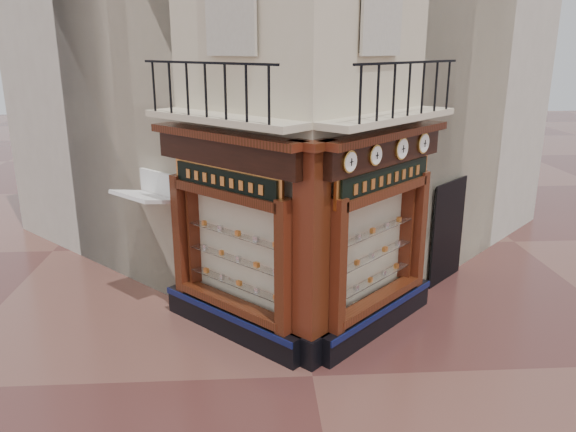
{
  "coord_description": "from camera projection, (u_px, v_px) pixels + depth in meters",
  "views": [
    {
      "loc": [
        -0.92,
        -8.35,
        5.4
      ],
      "look_at": [
        -0.3,
        2.0,
        2.27
      ],
      "focal_mm": 35.0,
      "sensor_mm": 36.0,
      "label": 1
    }
  ],
  "objects": [
    {
      "name": "clock_b",
      "position": [
        376.0,
        155.0,
        9.61
      ],
      "size": [
        0.29,
        0.29,
        0.36
      ],
      "rotation": [
        0.0,
        0.0,
        0.79
      ],
      "color": "gold",
      "rests_on": "ground"
    },
    {
      "name": "main_building",
      "position": [
        290.0,
        21.0,
        13.74
      ],
      "size": [
        11.31,
        11.31,
        12.0
      ],
      "primitive_type": "cube",
      "rotation": [
        0.0,
        0.0,
        0.79
      ],
      "color": "beige",
      "rests_on": "ground"
    },
    {
      "name": "shopfront_right",
      "position": [
        379.0,
        236.0,
        10.6
      ],
      "size": [
        2.86,
        2.86,
        3.98
      ],
      "rotation": [
        0.0,
        0.0,
        0.79
      ],
      "color": "black",
      "rests_on": "ground"
    },
    {
      "name": "signboard_left",
      "position": [
        225.0,
        181.0,
        10.06
      ],
      "size": [
        2.01,
        2.01,
        0.54
      ],
      "rotation": [
        0.0,
        0.0,
        2.36
      ],
      "color": "#EE9846",
      "rests_on": "ground"
    },
    {
      "name": "corner_pilaster",
      "position": [
        311.0,
        259.0,
        9.51
      ],
      "size": [
        0.85,
        0.85,
        3.98
      ],
      "rotation": [
        0.0,
        0.0,
        0.79
      ],
      "color": "black",
      "rests_on": "ground"
    },
    {
      "name": "neighbour_left",
      "position": [
        199.0,
        43.0,
        16.11
      ],
      "size": [
        11.31,
        11.31,
        11.0
      ],
      "primitive_type": "cube",
      "rotation": [
        0.0,
        0.0,
        0.79
      ],
      "color": "beige",
      "rests_on": "ground"
    },
    {
      "name": "shopfront_left",
      "position": [
        230.0,
        239.0,
        10.44
      ],
      "size": [
        2.86,
        2.86,
        3.98
      ],
      "rotation": [
        0.0,
        0.0,
        2.36
      ],
      "color": "black",
      "rests_on": "ground"
    },
    {
      "name": "signboard_right",
      "position": [
        386.0,
        178.0,
        10.23
      ],
      "size": [
        2.19,
        2.19,
        0.59
      ],
      "rotation": [
        0.0,
        0.0,
        0.79
      ],
      "color": "#EE9846",
      "rests_on": "ground"
    },
    {
      "name": "clock_a",
      "position": [
        350.0,
        162.0,
        9.07
      ],
      "size": [
        0.3,
        0.3,
        0.37
      ],
      "rotation": [
        0.0,
        0.0,
        0.79
      ],
      "color": "gold",
      "rests_on": "ground"
    },
    {
      "name": "clock_c",
      "position": [
        402.0,
        149.0,
        10.23
      ],
      "size": [
        0.33,
        0.33,
        0.41
      ],
      "rotation": [
        0.0,
        0.0,
        0.79
      ],
      "color": "gold",
      "rests_on": "ground"
    },
    {
      "name": "clock_d",
      "position": [
        423.0,
        143.0,
        10.81
      ],
      "size": [
        0.32,
        0.32,
        0.41
      ],
      "rotation": [
        0.0,
        0.0,
        0.79
      ],
      "color": "gold",
      "rests_on": "ground"
    },
    {
      "name": "balcony",
      "position": [
        307.0,
        118.0,
        9.79
      ],
      "size": [
        5.94,
        2.97,
        1.03
      ],
      "color": "beige",
      "rests_on": "ground"
    },
    {
      "name": "ground",
      "position": [
        312.0,
        376.0,
        9.59
      ],
      "size": [
        80.0,
        80.0,
        0.0
      ],
      "primitive_type": "plane",
      "color": "#4F2925",
      "rests_on": "ground"
    },
    {
      "name": "awning",
      "position": [
        151.0,
        303.0,
        12.32
      ],
      "size": [
        1.47,
        1.47,
        0.24
      ],
      "primitive_type": null,
      "rotation": [
        0.2,
        0.0,
        2.36
      ],
      "color": "white",
      "rests_on": "ground"
    },
    {
      "name": "neighbour_right",
      "position": [
        369.0,
        43.0,
        16.39
      ],
      "size": [
        11.31,
        11.31,
        11.0
      ],
      "primitive_type": "cube",
      "rotation": [
        0.0,
        0.0,
        0.79
      ],
      "color": "beige",
      "rests_on": "ground"
    }
  ]
}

